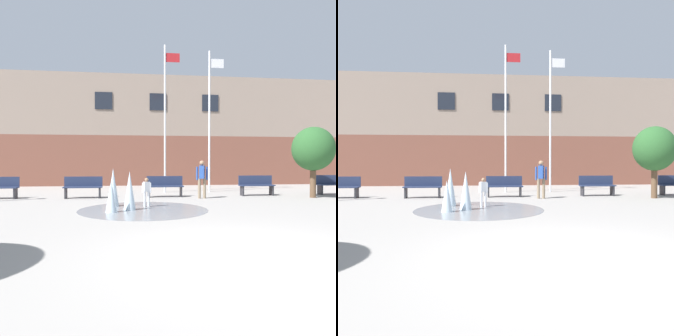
{
  "view_description": "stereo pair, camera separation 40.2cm",
  "coord_description": "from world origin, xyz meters",
  "views": [
    {
      "loc": [
        -1.95,
        -5.07,
        1.51
      ],
      "look_at": [
        -0.44,
        7.28,
        1.3
      ],
      "focal_mm": 35.0,
      "sensor_mm": 36.0,
      "label": 1
    },
    {
      "loc": [
        -1.55,
        -5.11,
        1.51
      ],
      "look_at": [
        -0.44,
        7.28,
        1.3
      ],
      "focal_mm": 35.0,
      "sensor_mm": 36.0,
      "label": 2
    }
  ],
  "objects": [
    {
      "name": "ground_plane",
      "position": [
        0.0,
        0.0,
        0.0
      ],
      "size": [
        100.0,
        100.0,
        0.0
      ],
      "primitive_type": "plane",
      "color": "gray"
    },
    {
      "name": "library_building",
      "position": [
        0.0,
        19.32,
        3.64
      ],
      "size": [
        36.0,
        6.05,
        7.27
      ],
      "color": "brown",
      "rests_on": "ground"
    },
    {
      "name": "splash_fountain",
      "position": [
        -2.09,
        5.6,
        0.48
      ],
      "size": [
        4.13,
        4.13,
        1.31
      ],
      "color": "gray",
      "rests_on": "ground"
    },
    {
      "name": "park_bench_far_left",
      "position": [
        -7.31,
        9.27,
        0.48
      ],
      "size": [
        1.6,
        0.44,
        0.91
      ],
      "color": "#28282D",
      "rests_on": "ground"
    },
    {
      "name": "park_bench_left_of_flagpoles",
      "position": [
        -3.85,
        9.11,
        0.48
      ],
      "size": [
        1.6,
        0.44,
        0.91
      ],
      "color": "#28282D",
      "rests_on": "ground"
    },
    {
      "name": "park_bench_under_left_flagpole",
      "position": [
        -0.34,
        9.18,
        0.48
      ],
      "size": [
        1.6,
        0.44,
        0.91
      ],
      "color": "#28282D",
      "rests_on": "ground"
    },
    {
      "name": "park_bench_under_right_flagpole",
      "position": [
        3.89,
        9.3,
        0.48
      ],
      "size": [
        1.6,
        0.44,
        0.91
      ],
      "color": "#28282D",
      "rests_on": "ground"
    },
    {
      "name": "child_in_fountain",
      "position": [
        -1.32,
        6.03,
        0.58
      ],
      "size": [
        0.31,
        0.19,
        0.99
      ],
      "rotation": [
        0.0,
        0.0,
        0.36
      ],
      "color": "silver",
      "rests_on": "ground"
    },
    {
      "name": "teen_by_trashcan",
      "position": [
        1.13,
        8.38,
        0.93
      ],
      "size": [
        0.5,
        0.39,
        1.59
      ],
      "rotation": [
        0.0,
        0.0,
        -1.94
      ],
      "color": "#89755B",
      "rests_on": "ground"
    },
    {
      "name": "flagpole_left",
      "position": [
        -0.06,
        11.39,
        3.96
      ],
      "size": [
        0.8,
        0.1,
        7.44
      ],
      "color": "silver",
      "rests_on": "ground"
    },
    {
      "name": "flagpole_right",
      "position": [
        2.24,
        11.39,
        3.85
      ],
      "size": [
        0.8,
        0.1,
        7.23
      ],
      "color": "silver",
      "rests_on": "ground"
    },
    {
      "name": "street_tree_near_building",
      "position": [
        5.93,
        8.09,
        2.08
      ],
      "size": [
        1.77,
        1.77,
        3.04
      ],
      "color": "brown",
      "rests_on": "ground"
    }
  ]
}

